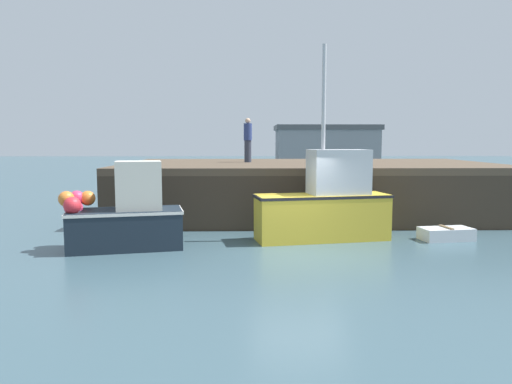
{
  "coord_description": "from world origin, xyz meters",
  "views": [
    {
      "loc": [
        -1.39,
        -12.5,
        2.97
      ],
      "look_at": [
        -1.06,
        3.8,
        1.24
      ],
      "focal_mm": 34.11,
      "sensor_mm": 36.0,
      "label": 1
    }
  ],
  "objects_px": {
    "fishing_boat_near_right": "(326,204)",
    "dockworker": "(248,140)",
    "mooring_buoy_foreground": "(137,240)",
    "fishing_boat_near_left": "(125,216)",
    "rowboat": "(446,234)"
  },
  "relations": [
    {
      "from": "fishing_boat_near_left",
      "to": "fishing_boat_near_right",
      "type": "relative_size",
      "value": 0.58
    },
    {
      "from": "fishing_boat_near_right",
      "to": "fishing_boat_near_left",
      "type": "bearing_deg",
      "value": -169.48
    },
    {
      "from": "fishing_boat_near_right",
      "to": "dockworker",
      "type": "bearing_deg",
      "value": 111.16
    },
    {
      "from": "dockworker",
      "to": "fishing_boat_near_right",
      "type": "bearing_deg",
      "value": -68.84
    },
    {
      "from": "fishing_boat_near_right",
      "to": "rowboat",
      "type": "height_order",
      "value": "fishing_boat_near_right"
    },
    {
      "from": "fishing_boat_near_left",
      "to": "fishing_boat_near_right",
      "type": "distance_m",
      "value": 5.82
    },
    {
      "from": "fishing_boat_near_left",
      "to": "mooring_buoy_foreground",
      "type": "xyz_separation_m",
      "value": [
        0.38,
        -0.29,
        -0.6
      ]
    },
    {
      "from": "fishing_boat_near_right",
      "to": "dockworker",
      "type": "distance_m",
      "value": 6.71
    },
    {
      "from": "fishing_boat_near_right",
      "to": "dockworker",
      "type": "relative_size",
      "value": 3.14
    },
    {
      "from": "mooring_buoy_foreground",
      "to": "dockworker",
      "type": "bearing_deg",
      "value": 67.63
    },
    {
      "from": "fishing_boat_near_left",
      "to": "rowboat",
      "type": "distance_m",
      "value": 9.39
    },
    {
      "from": "fishing_boat_near_right",
      "to": "mooring_buoy_foreground",
      "type": "relative_size",
      "value": 8.75
    },
    {
      "from": "rowboat",
      "to": "mooring_buoy_foreground",
      "type": "distance_m",
      "value": 9.03
    },
    {
      "from": "mooring_buoy_foreground",
      "to": "fishing_boat_near_left",
      "type": "bearing_deg",
      "value": 142.75
    },
    {
      "from": "rowboat",
      "to": "mooring_buoy_foreground",
      "type": "relative_size",
      "value": 2.46
    }
  ]
}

